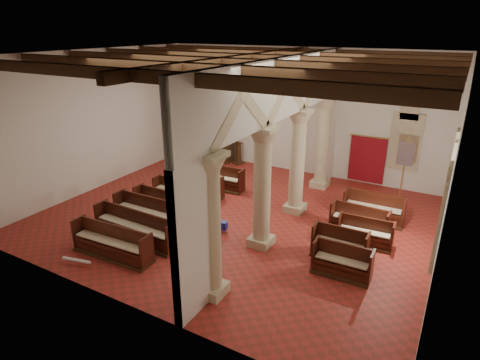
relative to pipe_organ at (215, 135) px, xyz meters
name	(u,v)px	position (x,y,z in m)	size (l,w,h in m)	color
floor	(237,216)	(4.50, -5.50, -1.37)	(14.00, 14.00, 0.00)	maroon
ceiling	(236,54)	(4.50, -5.50, 4.63)	(14.00, 14.00, 0.00)	#2F200F
wall_back	(298,112)	(4.50, 0.50, 1.63)	(14.00, 0.02, 6.00)	silver
wall_front	(112,200)	(4.50, -11.50, 1.63)	(14.00, 0.02, 6.00)	silver
wall_left	(99,120)	(-2.50, -5.50, 1.63)	(0.02, 12.00, 6.00)	silver
wall_right	(452,174)	(11.50, -5.50, 1.63)	(0.02, 12.00, 6.00)	silver
ceiling_beams	(236,60)	(4.50, -5.50, 4.45)	(13.80, 11.80, 0.30)	#3D2513
arcade	(283,132)	(6.30, -5.50, 2.19)	(0.90, 11.90, 6.00)	tan
window_right_a	(442,221)	(11.48, -7.00, 0.83)	(0.03, 1.00, 2.20)	#377D68
window_right_b	(451,174)	(11.48, -3.00, 0.83)	(0.03, 1.00, 2.20)	#377D68
window_back	(405,142)	(9.50, 0.48, 0.83)	(1.00, 0.03, 2.20)	#377D68
pipe_organ	(215,135)	(0.00, 0.00, 0.00)	(2.10, 0.85, 4.40)	#3D2513
lectern	(238,154)	(1.44, -0.01, -0.82)	(0.64, 0.67, 1.33)	#3D2213
dossal_curtain	(367,160)	(8.00, 0.42, -0.21)	(1.80, 0.07, 2.17)	maroon
processional_banner	(401,182)	(9.73, -0.88, -0.53)	(0.63, 0.80, 2.75)	#3D2513
hymnal_box_a	(138,250)	(3.23, -9.58, -1.13)	(0.28, 0.23, 0.28)	navy
hymnal_box_b	(181,219)	(3.09, -7.18, -1.11)	(0.33, 0.26, 0.33)	navy
hymnal_box_c	(223,225)	(4.70, -6.83, -1.13)	(0.29, 0.24, 0.29)	navy
tube_heater_a	(77,260)	(1.90, -10.86, -1.21)	(0.10, 0.10, 0.98)	white
tube_heater_b	(107,232)	(1.35, -9.09, -1.21)	(0.11, 0.11, 1.10)	white
nave_pew_0	(112,247)	(2.50, -9.95, -1.02)	(2.88, 0.83, 1.05)	#3D2513
nave_pew_1	(136,231)	(2.44, -8.83, -1.02)	(3.35, 0.81, 1.06)	#3D2513
nave_pew_2	(149,217)	(2.08, -7.77, -1.01)	(2.84, 0.74, 1.09)	#3D2513
nave_pew_3	(165,208)	(2.09, -6.85, -1.04)	(2.83, 0.80, 0.99)	#3D2513
nave_pew_4	(182,195)	(1.88, -5.49, -1.06)	(2.64, 0.73, 0.95)	#3D2513
nave_pew_5	(195,188)	(1.92, -4.64, -1.03)	(2.65, 0.79, 1.02)	#3D2513
nave_pew_6	(212,180)	(2.07, -3.47, -1.03)	(3.06, 0.82, 1.04)	#3D2513
aisle_pew_0	(342,265)	(9.14, -7.41, -1.04)	(1.73, 0.70, 0.99)	#3D2513
aisle_pew_1	(339,248)	(8.81, -6.51, -1.02)	(1.72, 0.71, 1.03)	#3D2513
aisle_pew_2	(364,236)	(9.31, -5.28, -1.05)	(1.85, 0.74, 0.95)	#3D2513
aisle_pew_3	(359,225)	(8.95, -4.64, -1.02)	(2.01, 0.76, 1.04)	#3D2513
aisle_pew_4	(373,212)	(9.17, -3.34, -1.00)	(2.22, 0.78, 1.10)	#3D2513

